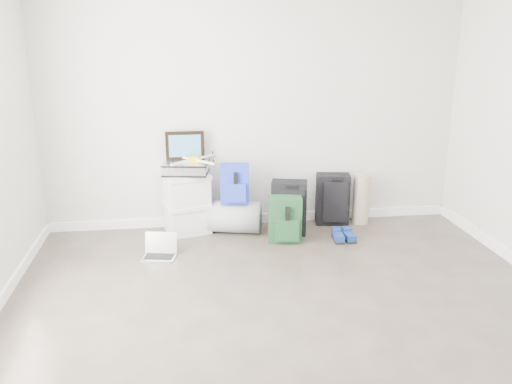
{
  "coord_description": "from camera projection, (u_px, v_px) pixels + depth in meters",
  "views": [
    {
      "loc": [
        -0.77,
        -3.24,
        2.1
      ],
      "look_at": [
        -0.06,
        1.9,
        0.54
      ],
      "focal_mm": 38.0,
      "sensor_mm": 36.0,
      "label": 1
    }
  ],
  "objects": [
    {
      "name": "rolled_rug",
      "position": [
        361.0,
        199.0,
        6.06
      ],
      "size": [
        0.18,
        0.18,
        0.56
      ],
      "primitive_type": "cylinder",
      "color": "gray",
      "rests_on": "ground"
    },
    {
      "name": "blue_backpack",
      "position": [
        235.0,
        185.0,
        5.67
      ],
      "size": [
        0.32,
        0.25,
        0.41
      ],
      "rotation": [
        0.0,
        0.0,
        -0.14
      ],
      "color": "#1B28B2",
      "rests_on": "duffel_bag"
    },
    {
      "name": "laptop",
      "position": [
        160.0,
        251.0,
        5.21
      ],
      "size": [
        0.35,
        0.28,
        0.22
      ],
      "rotation": [
        0.0,
        0.0,
        -0.21
      ],
      "color": "#B8B9BD",
      "rests_on": "ground"
    },
    {
      "name": "boxes_stack",
      "position": [
        187.0,
        203.0,
        5.77
      ],
      "size": [
        0.54,
        0.48,
        0.65
      ],
      "rotation": [
        0.0,
        0.0,
        0.28
      ],
      "color": "silver",
      "rests_on": "ground"
    },
    {
      "name": "green_backpack",
      "position": [
        285.0,
        220.0,
        5.54
      ],
      "size": [
        0.36,
        0.29,
        0.47
      ],
      "rotation": [
        0.0,
        0.0,
        -0.13
      ],
      "color": "#153B1A",
      "rests_on": "ground"
    },
    {
      "name": "duffel_bag",
      "position": [
        235.0,
        217.0,
        5.81
      ],
      "size": [
        0.62,
        0.47,
        0.34
      ],
      "primitive_type": "cylinder",
      "rotation": [
        0.0,
        1.57,
        -0.26
      ],
      "color": "gray",
      "rests_on": "ground"
    },
    {
      "name": "ground",
      "position": [
        302.0,
        343.0,
        3.78
      ],
      "size": [
        5.0,
        5.0,
        0.0
      ],
      "primitive_type": "plane",
      "color": "#362F27",
      "rests_on": "ground"
    },
    {
      "name": "room_envelope",
      "position": [
        308.0,
        94.0,
        3.3
      ],
      "size": [
        4.52,
        5.02,
        2.71
      ],
      "color": "beige",
      "rests_on": "ground"
    },
    {
      "name": "large_suitcase",
      "position": [
        289.0,
        208.0,
        5.74
      ],
      "size": [
        0.41,
        0.32,
        0.57
      ],
      "rotation": [
        0.0,
        0.0,
        -0.24
      ],
      "color": "black",
      "rests_on": "ground"
    },
    {
      "name": "carry_on",
      "position": [
        333.0,
        199.0,
        6.03
      ],
      "size": [
        0.39,
        0.29,
        0.57
      ],
      "rotation": [
        0.0,
        0.0,
        -0.16
      ],
      "color": "black",
      "rests_on": "ground"
    },
    {
      "name": "drone",
      "position": [
        193.0,
        159.0,
        5.62
      ],
      "size": [
        0.46,
        0.46,
        0.05
      ],
      "rotation": [
        0.0,
        0.0,
        -0.04
      ],
      "color": "yellow",
      "rests_on": "briefcase"
    },
    {
      "name": "shoes",
      "position": [
        343.0,
        236.0,
        5.61
      ],
      "size": [
        0.23,
        0.25,
        0.08
      ],
      "rotation": [
        0.0,
        0.0,
        -0.01
      ],
      "color": "black",
      "rests_on": "ground"
    },
    {
      "name": "briefcase",
      "position": [
        186.0,
        168.0,
        5.65
      ],
      "size": [
        0.5,
        0.41,
        0.13
      ],
      "primitive_type": "cube",
      "rotation": [
        0.0,
        0.0,
        -0.18
      ],
      "color": "#B2B2B7",
      "rests_on": "boxes_stack"
    },
    {
      "name": "painting",
      "position": [
        185.0,
        146.0,
        5.68
      ],
      "size": [
        0.4,
        0.03,
        0.3
      ],
      "rotation": [
        0.0,
        0.0,
        0.0
      ],
      "color": "black",
      "rests_on": "briefcase"
    }
  ]
}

